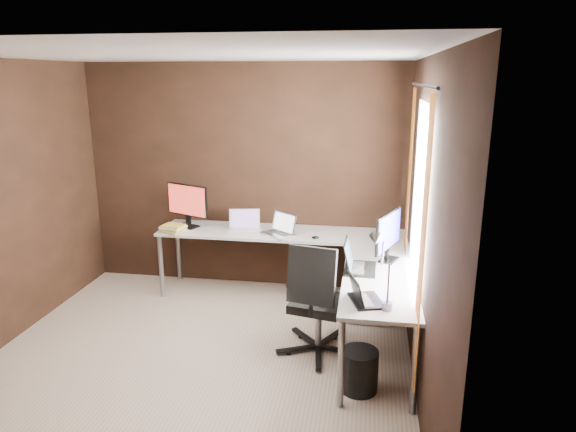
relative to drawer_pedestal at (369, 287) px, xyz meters
The scene contains 15 objects.
room 1.82m from the drawer_pedestal, 135.13° to the right, with size 3.60×3.60×2.50m.
desk 0.71m from the drawer_pedestal, 169.36° to the right, with size 2.65×2.25×0.73m.
drawer_pedestal is the anchor object (origin of this frame).
monitor_left 2.16m from the drawer_pedestal, 169.39° to the left, with size 0.52×0.25×0.48m.
monitor_right 0.79m from the drawer_pedestal, 68.71° to the right, with size 0.23×0.52×0.45m.
laptop_white 1.48m from the drawer_pedestal, 166.48° to the left, with size 0.37×0.29×0.22m.
laptop_silver 1.10m from the drawer_pedestal, 164.94° to the left, with size 0.41×0.39×0.22m.
laptop_black_big 0.82m from the drawer_pedestal, 101.31° to the right, with size 0.28×0.39×0.25m.
laptop_black_small 1.40m from the drawer_pedestal, 92.55° to the right, with size 0.30×0.36×0.21m.
book_stack 2.16m from the drawer_pedestal, behind, with size 0.31×0.29×0.08m.
mouse_left 2.08m from the drawer_pedestal, behind, with size 0.08×0.05×0.03m, color black.
mouse_corner 0.74m from the drawer_pedestal, 165.17° to the left, with size 0.08×0.05×0.03m, color black.
desk_lamp 1.56m from the drawer_pedestal, 87.71° to the right, with size 0.18×0.21×0.55m.
office_chair 0.94m from the drawer_pedestal, 118.01° to the right, with size 0.57×0.59×1.02m.
wastebasket 1.34m from the drawer_pedestal, 92.58° to the right, with size 0.29×0.29×0.33m, color black.
Camera 1 is at (1.38, -3.70, 2.35)m, focal length 32.00 mm.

